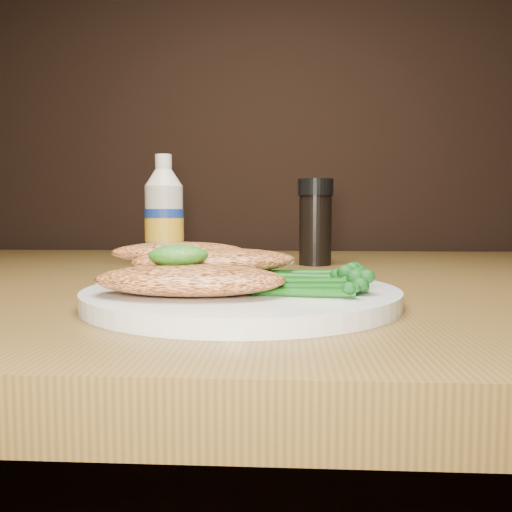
{
  "coord_description": "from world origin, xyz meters",
  "views": [
    {
      "loc": [
        0.08,
        0.42,
        0.82
      ],
      "look_at": [
        0.06,
        0.84,
        0.79
      ],
      "focal_mm": 37.23,
      "sensor_mm": 36.0,
      "label": 1
    }
  ],
  "objects": [
    {
      "name": "plate",
      "position": [
        0.05,
        0.85,
        0.76
      ],
      "size": [
        0.25,
        0.25,
        0.01
      ],
      "primitive_type": "cylinder",
      "color": "silver",
      "rests_on": "dining_table"
    },
    {
      "name": "chicken_front",
      "position": [
        0.01,
        0.8,
        0.77
      ],
      "size": [
        0.14,
        0.08,
        0.02
      ],
      "primitive_type": "ellipsoid",
      "rotation": [
        0.0,
        0.0,
        -0.02
      ],
      "color": "#EB854A",
      "rests_on": "plate"
    },
    {
      "name": "chicken_mid",
      "position": [
        0.03,
        0.87,
        0.78
      ],
      "size": [
        0.15,
        0.11,
        0.02
      ],
      "primitive_type": "ellipsoid",
      "rotation": [
        0.0,
        0.0,
        0.28
      ],
      "color": "#EB854A",
      "rests_on": "plate"
    },
    {
      "name": "chicken_back",
      "position": [
        -0.01,
        0.88,
        0.79
      ],
      "size": [
        0.13,
        0.08,
        0.02
      ],
      "primitive_type": "ellipsoid",
      "rotation": [
        0.0,
        0.0,
        0.18
      ],
      "color": "#EB854A",
      "rests_on": "plate"
    },
    {
      "name": "pesto_front",
      "position": [
        0.0,
        0.82,
        0.79
      ],
      "size": [
        0.05,
        0.04,
        0.02
      ],
      "primitive_type": "ellipsoid",
      "rotation": [
        0.0,
        0.0,
        0.06
      ],
      "color": "#073409",
      "rests_on": "chicken_front"
    },
    {
      "name": "broccolini_bundle",
      "position": [
        0.1,
        0.84,
        0.77
      ],
      "size": [
        0.13,
        0.11,
        0.02
      ],
      "primitive_type": null,
      "rotation": [
        0.0,
        0.0,
        0.14
      ],
      "color": "#104A10",
      "rests_on": "plate"
    },
    {
      "name": "mayo_bottle",
      "position": [
        -0.09,
        1.17,
        0.83
      ],
      "size": [
        0.07,
        0.07,
        0.16
      ],
      "primitive_type": null,
      "rotation": [
        0.0,
        0.0,
        -0.43
      ],
      "color": "beige",
      "rests_on": "dining_table"
    },
    {
      "name": "pepper_grinder",
      "position": [
        0.13,
        1.17,
        0.81
      ],
      "size": [
        0.07,
        0.07,
        0.12
      ],
      "primitive_type": null,
      "rotation": [
        0.0,
        0.0,
        0.41
      ],
      "color": "black",
      "rests_on": "dining_table"
    }
  ]
}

